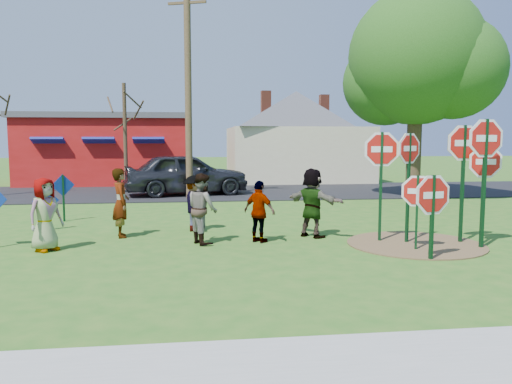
# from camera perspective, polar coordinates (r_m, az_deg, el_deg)

# --- Properties ---
(ground) EXTENTS (120.00, 120.00, 0.00)m
(ground) POSITION_cam_1_polar(r_m,az_deg,el_deg) (12.35, -3.76, -5.60)
(ground) COLOR #2A621C
(ground) RESTS_ON ground
(sidewalk) EXTENTS (22.00, 1.80, 0.08)m
(sidewalk) POSITION_cam_1_polar(r_m,az_deg,el_deg) (5.50, 0.91, -20.36)
(sidewalk) COLOR #9E9E99
(sidewalk) RESTS_ON ground
(road) EXTENTS (120.00, 7.50, 0.04)m
(road) POSITION_cam_1_polar(r_m,az_deg,el_deg) (23.71, -5.38, 0.02)
(road) COLOR black
(road) RESTS_ON ground
(dirt_patch) EXTENTS (3.20, 3.20, 0.03)m
(dirt_patch) POSITION_cam_1_polar(r_m,az_deg,el_deg) (12.48, 17.75, -5.69)
(dirt_patch) COLOR brown
(dirt_patch) RESTS_ON ground
(red_building) EXTENTS (9.40, 7.69, 3.90)m
(red_building) POSITION_cam_1_polar(r_m,az_deg,el_deg) (30.46, -16.23, 4.79)
(red_building) COLOR #9D120F
(red_building) RESTS_ON ground
(cream_house) EXTENTS (9.40, 9.40, 6.50)m
(cream_house) POSITION_cam_1_polar(r_m,az_deg,el_deg) (30.71, 4.58, 6.81)
(cream_house) COLOR beige
(cream_house) RESTS_ON ground
(stop_sign_a) EXTENTS (0.90, 0.39, 1.82)m
(stop_sign_a) POSITION_cam_1_polar(r_m,az_deg,el_deg) (11.68, 17.96, -0.50)
(stop_sign_a) COLOR #0F391B
(stop_sign_a) RESTS_ON ground
(stop_sign_b) EXTENTS (0.90, 0.48, 2.78)m
(stop_sign_b) POSITION_cam_1_polar(r_m,az_deg,el_deg) (12.38, 17.09, 3.60)
(stop_sign_b) COLOR #0F391B
(stop_sign_b) RESTS_ON ground
(stop_sign_c) EXTENTS (1.19, 0.15, 3.11)m
(stop_sign_c) POSITION_cam_1_polar(r_m,az_deg,el_deg) (12.37, 24.73, 4.06)
(stop_sign_c) COLOR #0F391B
(stop_sign_c) RESTS_ON ground
(stop_sign_d) EXTENTS (1.16, 0.08, 2.98)m
(stop_sign_d) POSITION_cam_1_polar(r_m,az_deg,el_deg) (12.84, 22.65, 4.08)
(stop_sign_d) COLOR #0F391B
(stop_sign_d) RESTS_ON ground
(stop_sign_e) EXTENTS (1.10, 0.26, 1.92)m
(stop_sign_e) POSITION_cam_1_polar(r_m,az_deg,el_deg) (10.79, 19.54, -0.90)
(stop_sign_e) COLOR #0F391B
(stop_sign_e) RESTS_ON ground
(stop_sign_f) EXTENTS (1.05, 0.20, 2.50)m
(stop_sign_f) POSITION_cam_1_polar(r_m,az_deg,el_deg) (12.96, 24.72, 2.35)
(stop_sign_f) COLOR #0F391B
(stop_sign_f) RESTS_ON ground
(stop_sign_g) EXTENTS (1.12, 0.23, 2.82)m
(stop_sign_g) POSITION_cam_1_polar(r_m,az_deg,el_deg) (12.40, 14.13, 3.46)
(stop_sign_g) COLOR #0F391B
(stop_sign_g) RESTS_ON ground
(blue_diamond_c) EXTENTS (0.64, 0.30, 1.17)m
(blue_diamond_c) POSITION_cam_1_polar(r_m,az_deg,el_deg) (14.78, -22.88, -1.37)
(blue_diamond_c) COLOR #0F391B
(blue_diamond_c) RESTS_ON ground
(blue_diamond_d) EXTENTS (0.63, 0.31, 1.45)m
(blue_diamond_d) POSITION_cam_1_polar(r_m,az_deg,el_deg) (16.22, -21.17, 0.01)
(blue_diamond_d) COLOR #0F391B
(blue_diamond_d) RESTS_ON ground
(person_a) EXTENTS (0.91, 0.95, 1.64)m
(person_a) POSITION_cam_1_polar(r_m,az_deg,el_deg) (12.05, -22.97, -2.39)
(person_a) COLOR #455393
(person_a) RESTS_ON ground
(person_b) EXTENTS (0.56, 0.73, 1.76)m
(person_b) POSITION_cam_1_polar(r_m,az_deg,el_deg) (13.13, -15.19, -1.21)
(person_b) COLOR #236A5F
(person_b) RESTS_ON ground
(person_c) EXTENTS (0.91, 1.01, 1.69)m
(person_c) POSITION_cam_1_polar(r_m,az_deg,el_deg) (11.97, -6.13, -1.88)
(person_c) COLOR brown
(person_c) RESTS_ON ground
(person_d) EXTENTS (0.57, 0.98, 1.52)m
(person_d) POSITION_cam_1_polar(r_m,az_deg,el_deg) (13.66, -7.13, -1.28)
(person_d) COLOR #343439
(person_d) RESTS_ON ground
(person_e) EXTENTS (0.89, 0.87, 1.50)m
(person_e) POSITION_cam_1_polar(r_m,az_deg,el_deg) (12.02, 0.39, -2.26)
(person_e) COLOR #4A2A4F
(person_e) RESTS_ON ground
(person_f) EXTENTS (1.47, 1.58, 1.77)m
(person_f) POSITION_cam_1_polar(r_m,az_deg,el_deg) (12.76, 6.45, -1.22)
(person_f) COLOR #194722
(person_f) RESTS_ON ground
(suv) EXTENTS (5.77, 3.20, 1.86)m
(suv) POSITION_cam_1_polar(r_m,az_deg,el_deg) (22.43, -7.97, 2.08)
(suv) COLOR #2F2F34
(suv) RESTS_ON road
(utility_pole) EXTENTS (2.14, 0.86, 9.10)m
(utility_pole) POSITION_cam_1_polar(r_m,az_deg,el_deg) (21.12, -7.77, 12.22)
(utility_pole) COLOR #4C3823
(utility_pole) RESTS_ON ground
(leafy_tree) EXTENTS (6.05, 5.52, 8.60)m
(leafy_tree) POSITION_cam_1_polar(r_m,az_deg,el_deg) (22.03, 18.23, 13.68)
(leafy_tree) COLOR #382819
(leafy_tree) RESTS_ON ground
(bare_tree_east) EXTENTS (1.80, 1.80, 5.11)m
(bare_tree_east) POSITION_cam_1_polar(r_m,az_deg,el_deg) (24.42, -14.76, 7.75)
(bare_tree_east) COLOR #382819
(bare_tree_east) RESTS_ON ground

